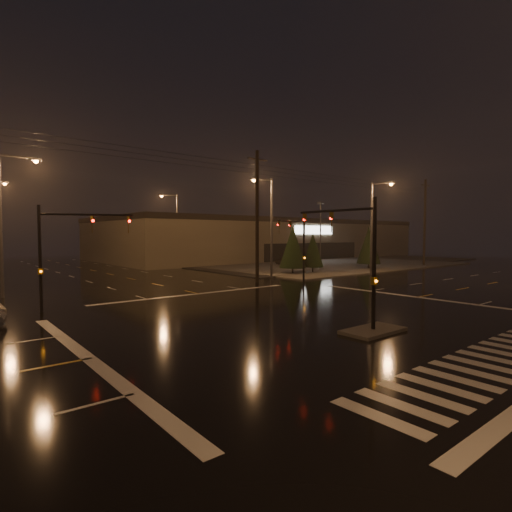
# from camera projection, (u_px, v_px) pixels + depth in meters

# --- Properties ---
(ground) EXTENTS (140.00, 140.00, 0.00)m
(ground) POSITION_uv_depth(u_px,v_px,m) (308.00, 318.00, 20.86)
(ground) COLOR black
(ground) RESTS_ON ground
(sidewalk_ne) EXTENTS (36.00, 36.00, 0.12)m
(sidewalk_ne) POSITION_uv_depth(u_px,v_px,m) (301.00, 262.00, 63.00)
(sidewalk_ne) COLOR #46443F
(sidewalk_ne) RESTS_ON ground
(median_island) EXTENTS (3.00, 1.60, 0.15)m
(median_island) POSITION_uv_depth(u_px,v_px,m) (373.00, 331.00, 17.75)
(median_island) COLOR #46443F
(median_island) RESTS_ON ground
(crosswalk) EXTENTS (15.00, 2.60, 0.01)m
(crosswalk) POSITION_uv_depth(u_px,v_px,m) (496.00, 359.00, 13.88)
(crosswalk) COLOR beige
(crosswalk) RESTS_ON ground
(stop_bar_far) EXTENTS (16.00, 0.50, 0.01)m
(stop_bar_far) POSITION_uv_depth(u_px,v_px,m) (199.00, 294.00, 29.40)
(stop_bar_far) COLOR beige
(stop_bar_far) RESTS_ON ground
(parking_lot) EXTENTS (50.00, 24.00, 0.08)m
(parking_lot) POSITION_uv_depth(u_px,v_px,m) (332.00, 262.00, 64.59)
(parking_lot) COLOR black
(parking_lot) RESTS_ON ground
(retail_building) EXTENTS (60.20, 28.30, 7.20)m
(retail_building) POSITION_uv_depth(u_px,v_px,m) (261.00, 238.00, 78.35)
(retail_building) COLOR #685E4A
(retail_building) RESTS_ON ground
(signal_mast_median) EXTENTS (0.25, 4.59, 6.00)m
(signal_mast_median) POSITION_uv_depth(u_px,v_px,m) (357.00, 248.00, 18.28)
(signal_mast_median) COLOR black
(signal_mast_median) RESTS_ON ground
(signal_mast_ne) EXTENTS (4.84, 1.86, 6.00)m
(signal_mast_ne) POSITION_uv_depth(u_px,v_px,m) (299.00, 241.00, 34.50)
(signal_mast_ne) COLOR black
(signal_mast_ne) RESTS_ON ground
(signal_mast_nw) EXTENTS (4.84, 1.86, 6.00)m
(signal_mast_nw) POSITION_uv_depth(u_px,v_px,m) (61.00, 245.00, 22.56)
(signal_mast_nw) COLOR black
(signal_mast_nw) RESTS_ON ground
(streetlight_1) EXTENTS (2.77, 0.32, 10.00)m
(streetlight_1) POSITION_uv_depth(u_px,v_px,m) (5.00, 214.00, 27.50)
(streetlight_1) COLOR #38383A
(streetlight_1) RESTS_ON ground
(streetlight_3) EXTENTS (2.77, 0.32, 10.00)m
(streetlight_3) POSITION_uv_depth(u_px,v_px,m) (269.00, 220.00, 40.00)
(streetlight_3) COLOR #38383A
(streetlight_3) RESTS_ON ground
(streetlight_4) EXTENTS (2.77, 0.32, 10.00)m
(streetlight_4) POSITION_uv_depth(u_px,v_px,m) (175.00, 225.00, 55.53)
(streetlight_4) COLOR #38383A
(streetlight_4) RESTS_ON ground
(streetlight_6) EXTENTS (0.32, 2.77, 10.00)m
(streetlight_6) POSITION_uv_depth(u_px,v_px,m) (374.00, 221.00, 43.07)
(streetlight_6) COLOR #38383A
(streetlight_6) RESTS_ON ground
(utility_pole_1) EXTENTS (2.20, 0.32, 12.00)m
(utility_pole_1) POSITION_uv_depth(u_px,v_px,m) (257.00, 215.00, 36.43)
(utility_pole_1) COLOR black
(utility_pole_1) RESTS_ON ground
(utility_pole_2) EXTENTS (2.20, 0.32, 12.00)m
(utility_pole_2) POSITION_uv_depth(u_px,v_px,m) (425.00, 222.00, 55.29)
(utility_pole_2) COLOR black
(utility_pole_2) RESTS_ON ground
(conifer_0) EXTENTS (2.99, 2.99, 5.38)m
(conifer_0) POSITION_uv_depth(u_px,v_px,m) (293.00, 247.00, 44.22)
(conifer_0) COLOR black
(conifer_0) RESTS_ON ground
(conifer_1) EXTENTS (2.47, 2.47, 4.56)m
(conifer_1) POSITION_uv_depth(u_px,v_px,m) (313.00, 250.00, 45.43)
(conifer_1) COLOR black
(conifer_1) RESTS_ON ground
(conifer_2) EXTENTS (3.02, 3.02, 5.41)m
(conifer_2) POSITION_uv_depth(u_px,v_px,m) (369.00, 245.00, 50.79)
(conifer_2) COLOR black
(conifer_2) RESTS_ON ground
(car_parked) EXTENTS (2.17, 4.00, 1.29)m
(car_parked) POSITION_uv_depth(u_px,v_px,m) (288.00, 261.00, 56.54)
(car_parked) COLOR black
(car_parked) RESTS_ON ground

